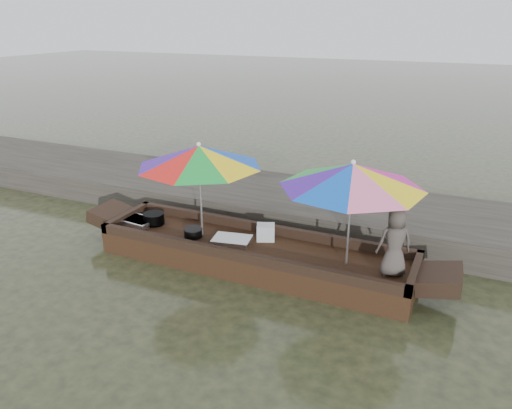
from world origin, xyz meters
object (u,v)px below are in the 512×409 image
at_px(boat_hull, 253,256).
at_px(tray_scallop, 232,240).
at_px(cooking_pot, 154,219).
at_px(vendor, 395,242).
at_px(tray_crayfish, 138,221).
at_px(umbrella_stern, 350,214).
at_px(umbrella_bow, 201,191).
at_px(supply_bag, 266,232).
at_px(charcoal_grill, 193,233).

height_order(boat_hull, tray_scallop, tray_scallop).
xyz_separation_m(cooking_pot, vendor, (4.04, -0.12, 0.39)).
relative_size(tray_crayfish, tray_scallop, 1.00).
relative_size(tray_scallop, umbrella_stern, 0.30).
bearing_deg(umbrella_bow, cooking_pot, 175.33).
bearing_deg(cooking_pot, umbrella_stern, -1.39).
bearing_deg(cooking_pot, supply_bag, 5.66).
bearing_deg(supply_bag, boat_hull, -107.12).
bearing_deg(charcoal_grill, tray_crayfish, 176.29).
bearing_deg(vendor, cooking_pot, -30.42).
bearing_deg(tray_crayfish, cooking_pot, 24.26).
distance_m(boat_hull, umbrella_bow, 1.32).
xyz_separation_m(boat_hull, umbrella_stern, (1.47, 0.00, 0.95)).
bearing_deg(tray_scallop, cooking_pot, 176.90).
bearing_deg(umbrella_bow, boat_hull, 0.00).
distance_m(tray_crayfish, tray_scallop, 1.80).
height_order(tray_crayfish, supply_bag, supply_bag).
bearing_deg(umbrella_stern, supply_bag, 168.55).
relative_size(supply_bag, umbrella_stern, 0.14).
bearing_deg(umbrella_stern, tray_crayfish, -179.49).
distance_m(cooking_pot, tray_crayfish, 0.28).
bearing_deg(vendor, charcoal_grill, -27.48).
distance_m(tray_scallop, charcoal_grill, 0.66).
bearing_deg(supply_bag, charcoal_grill, -160.71).
xyz_separation_m(cooking_pot, supply_bag, (2.01, 0.20, 0.03)).
bearing_deg(boat_hull, vendor, -1.15).
height_order(boat_hull, supply_bag, supply_bag).
bearing_deg(umbrella_stern, tray_scallop, -179.95).
bearing_deg(vendor, umbrella_stern, -32.40).
xyz_separation_m(charcoal_grill, supply_bag, (1.11, 0.39, 0.06)).
bearing_deg(tray_scallop, boat_hull, 0.23).
bearing_deg(umbrella_bow, tray_crayfish, -178.52).
bearing_deg(supply_bag, umbrella_bow, -164.29).
height_order(vendor, umbrella_stern, umbrella_stern).
xyz_separation_m(vendor, umbrella_bow, (-3.04, 0.04, 0.29)).
height_order(cooking_pot, tray_crayfish, cooking_pot).
height_order(boat_hull, umbrella_stern, umbrella_stern).
bearing_deg(umbrella_stern, cooking_pot, 178.61).
height_order(tray_crayfish, charcoal_grill, charcoal_grill).
height_order(tray_crayfish, tray_scallop, tray_crayfish).
distance_m(charcoal_grill, umbrella_stern, 2.60).
bearing_deg(tray_scallop, tray_crayfish, -179.01).
bearing_deg(supply_bag, tray_scallop, -148.41).
height_order(boat_hull, umbrella_bow, umbrella_bow).
xyz_separation_m(charcoal_grill, umbrella_stern, (2.50, 0.11, 0.71)).
relative_size(tray_scallop, supply_bag, 2.12).
relative_size(boat_hull, tray_crayfish, 8.32).
bearing_deg(tray_crayfish, charcoal_grill, -3.71).
distance_m(tray_scallop, umbrella_stern, 1.99).
bearing_deg(supply_bag, vendor, -9.03).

